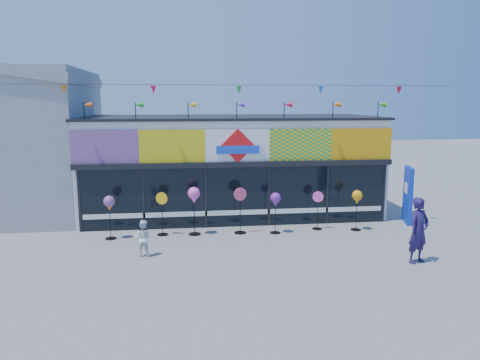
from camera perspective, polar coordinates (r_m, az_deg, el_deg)
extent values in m
plane|color=slate|center=(14.74, 1.34, -9.16)|extent=(80.00, 80.00, 0.00)
cube|color=silver|center=(20.09, -1.19, 1.80)|extent=(12.00, 5.00, 4.00)
cube|color=black|center=(17.73, -0.30, -2.05)|extent=(11.60, 0.12, 2.30)
cube|color=black|center=(17.47, -0.29, 1.93)|extent=(12.00, 0.30, 0.20)
cube|color=white|center=(17.83, -0.29, -3.96)|extent=(11.40, 0.10, 0.18)
cube|color=black|center=(19.91, -1.21, 7.65)|extent=(12.20, 5.20, 0.10)
cube|color=black|center=(17.98, -18.99, -2.43)|extent=(0.08, 0.14, 2.30)
cube|color=black|center=(17.65, -11.66, -2.31)|extent=(0.08, 0.14, 2.30)
cube|color=black|center=(17.61, -4.18, -2.16)|extent=(0.08, 0.14, 2.30)
cube|color=black|center=(17.90, 3.52, -1.96)|extent=(0.08, 0.14, 2.30)
cube|color=black|center=(18.46, 10.55, -1.75)|extent=(0.08, 0.14, 2.30)
cube|color=black|center=(19.28, 17.08, -1.53)|extent=(0.08, 0.14, 2.30)
cube|color=red|center=(17.50, -16.14, 3.87)|extent=(2.40, 0.08, 1.20)
cube|color=yellow|center=(17.29, -8.24, 4.09)|extent=(2.40, 0.08, 1.20)
cube|color=white|center=(17.41, -0.30, 4.23)|extent=(2.40, 0.08, 1.20)
cube|color=yellow|center=(17.86, 7.39, 4.28)|extent=(2.40, 0.08, 1.20)
cube|color=orange|center=(18.61, 14.58, 4.27)|extent=(2.40, 0.08, 1.20)
cube|color=red|center=(17.35, -0.28, 4.21)|extent=(1.27, 0.06, 1.27)
cube|color=blue|center=(17.35, -0.27, 3.71)|extent=(1.60, 0.05, 0.30)
cube|color=yellow|center=(17.80, -13.59, -3.00)|extent=(0.78, 0.03, 0.78)
cube|color=orange|center=(17.63, -9.84, -1.73)|extent=(0.92, 0.03, 0.92)
cube|color=green|center=(17.58, -6.03, -1.07)|extent=(0.78, 0.03, 0.78)
cube|color=green|center=(17.72, -2.21, -2.27)|extent=(0.92, 0.03, 0.92)
cube|color=#EA5116|center=(17.80, 1.56, -1.35)|extent=(0.78, 0.03, 0.78)
cube|color=#2A9B17|center=(18.00, 5.26, -0.89)|extent=(0.92, 0.03, 0.92)
cube|color=#FC54B3|center=(18.37, 8.82, -2.16)|extent=(0.78, 0.03, 0.78)
cube|color=red|center=(18.67, 12.31, -1.15)|extent=(0.92, 0.03, 0.92)
cylinder|color=black|center=(17.77, -18.47, 7.88)|extent=(0.03, 0.03, 0.70)
cone|color=#E05415|center=(17.74, -18.06, 8.71)|extent=(0.30, 0.22, 0.22)
cylinder|color=black|center=(17.51, -12.63, 8.12)|extent=(0.03, 0.03, 0.70)
cone|color=#189D1B|center=(17.50, -12.20, 8.96)|extent=(0.30, 0.22, 0.22)
cylinder|color=black|center=(17.44, -6.34, 8.29)|extent=(0.03, 0.03, 0.70)
cone|color=#EBB50C|center=(17.44, -5.89, 9.12)|extent=(0.30, 0.22, 0.22)
cylinder|color=black|center=(17.57, -0.40, 8.36)|extent=(0.03, 0.03, 0.70)
cone|color=#5E26B5|center=(17.58, 0.06, 9.18)|extent=(0.30, 0.22, 0.22)
cylinder|color=black|center=(17.87, 5.41, 8.34)|extent=(0.03, 0.03, 0.70)
cone|color=red|center=(17.90, 5.86, 9.14)|extent=(0.30, 0.22, 0.22)
cylinder|color=black|center=(18.38, 11.26, 8.24)|extent=(0.03, 0.03, 0.70)
cone|color=orange|center=(18.42, 11.70, 9.00)|extent=(0.30, 0.22, 0.22)
cylinder|color=black|center=(19.02, 16.46, 8.07)|extent=(0.03, 0.03, 0.70)
cone|color=green|center=(19.08, 16.88, 8.81)|extent=(0.30, 0.22, 0.22)
cylinder|color=black|center=(16.92, -0.13, 11.52)|extent=(16.00, 0.01, 0.01)
cone|color=orange|center=(17.24, -20.68, 10.28)|extent=(0.20, 0.20, 0.28)
cone|color=red|center=(16.81, -10.51, 10.76)|extent=(0.20, 0.20, 0.28)
cone|color=green|center=(16.92, -0.13, 10.92)|extent=(0.20, 0.20, 0.28)
cone|color=blue|center=(17.55, 9.81, 10.73)|extent=(0.20, 0.20, 0.28)
cone|color=red|center=(18.64, 18.81, 10.30)|extent=(0.20, 0.20, 0.28)
cube|color=#0C2FB5|center=(19.42, 19.78, -1.73)|extent=(0.46, 1.11, 2.21)
cube|color=white|center=(19.33, 19.60, -0.94)|extent=(0.18, 0.49, 0.39)
cylinder|color=black|center=(17.00, -15.46, -6.87)|extent=(0.39, 0.39, 0.03)
cylinder|color=black|center=(16.83, -15.56, -4.77)|extent=(0.02, 0.02, 1.26)
sphere|color=orange|center=(16.68, -15.66, -2.51)|extent=(0.39, 0.39, 0.39)
cone|color=orange|center=(16.73, -15.63, -3.32)|extent=(0.19, 0.19, 0.17)
cylinder|color=black|center=(17.07, -9.40, -6.58)|extent=(0.40, 0.40, 0.03)
cylinder|color=black|center=(16.90, -9.46, -4.43)|extent=(0.02, 0.02, 1.29)
cylinder|color=gold|center=(16.75, -9.53, -2.22)|extent=(0.42, 0.21, 0.44)
cylinder|color=black|center=(16.98, -5.55, -6.57)|extent=(0.44, 0.44, 0.03)
cylinder|color=black|center=(16.79, -5.59, -4.18)|extent=(0.03, 0.03, 1.43)
sphere|color=#ED4FBE|center=(16.62, -5.64, -1.61)|extent=(0.44, 0.44, 0.44)
cone|color=#ED4FBE|center=(16.68, -5.62, -2.53)|extent=(0.22, 0.22, 0.20)
cylinder|color=black|center=(17.07, 0.02, -6.44)|extent=(0.43, 0.43, 0.03)
cylinder|color=black|center=(16.89, 0.02, -4.12)|extent=(0.03, 0.03, 1.39)
cylinder|color=#E44C6C|center=(16.73, 0.02, -1.75)|extent=(0.47, 0.14, 0.47)
cylinder|color=black|center=(17.13, 4.31, -6.42)|extent=(0.38, 0.38, 0.03)
cylinder|color=black|center=(16.96, 4.33, -4.37)|extent=(0.02, 0.02, 1.24)
sphere|color=purple|center=(16.81, 4.36, -2.17)|extent=(0.38, 0.38, 0.38)
cone|color=purple|center=(16.86, 4.35, -2.96)|extent=(0.19, 0.19, 0.17)
cylinder|color=black|center=(17.82, 9.38, -5.88)|extent=(0.37, 0.37, 0.03)
cylinder|color=black|center=(17.67, 9.43, -3.98)|extent=(0.02, 0.02, 1.19)
cylinder|color=#ED4FB2|center=(17.53, 9.49, -2.02)|extent=(0.39, 0.18, 0.40)
cylinder|color=black|center=(17.99, 13.93, -5.89)|extent=(0.38, 0.38, 0.03)
cylinder|color=black|center=(17.83, 14.01, -3.93)|extent=(0.02, 0.02, 1.24)
sphere|color=orange|center=(17.69, 14.10, -1.83)|extent=(0.38, 0.38, 0.38)
cone|color=orange|center=(17.74, 14.07, -2.58)|extent=(0.19, 0.19, 0.17)
imported|color=#201646|center=(14.81, 20.96, -5.76)|extent=(0.84, 0.72, 1.96)
imported|color=white|center=(14.84, -11.73, -6.93)|extent=(0.62, 0.47, 1.14)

